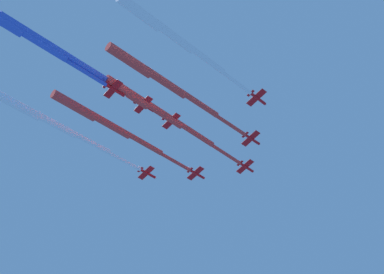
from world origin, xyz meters
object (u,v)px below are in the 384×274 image
Objects in this scene: jet_port_inner at (108,124)px; jet_starboard_inner at (164,82)px; jet_lead at (161,113)px; jet_port_mid at (54,124)px; jet_port_outer at (67,57)px; jet_starboard_mid at (173,36)px; jet_starboard_outer at (36,39)px.

jet_starboard_inner is (-2.44, 31.67, 0.27)m from jet_port_inner.
jet_starboard_inner is (10.60, 15.61, -2.19)m from jet_lead.
jet_port_inner is 1.01× the size of jet_starboard_inner.
jet_port_outer is (14.16, 33.00, 0.71)m from jet_port_mid.
jet_port_outer is (22.43, -30.90, -0.21)m from jet_starboard_mid.
jet_starboard_inner is 1.07× the size of jet_starboard_mid.
jet_lead is at bearing -121.85° from jet_starboard_mid.
jet_starboard_inner is at bearing 55.82° from jet_lead.
jet_port_mid is at bearing -43.71° from jet_port_inner.
jet_lead is 1.00× the size of jet_port_outer.
jet_starboard_outer is at bearing 2.80° from jet_lead.
jet_port_outer is 1.04× the size of jet_starboard_outer.
jet_port_inner is 34.91m from jet_port_outer.
jet_port_outer reaches higher than jet_port_inner.
jet_starboard_outer is (12.25, 0.72, -0.58)m from jet_port_outer.
jet_starboard_outer is (44.50, -12.91, 1.30)m from jet_starboard_inner.
jet_port_mid is at bearing -68.80° from jet_starboard_inner.
jet_port_inner is 0.99× the size of jet_starboard_outer.
jet_starboard_mid is (20.42, 32.87, -0.11)m from jet_lead.
jet_port_mid is (18.09, -46.63, 1.16)m from jet_starboard_inner.
jet_port_mid is (28.69, -31.03, -1.03)m from jet_lead.
jet_starboard_outer is (34.67, -30.18, -0.79)m from jet_starboard_mid.
jet_lead is 1.03× the size of jet_starboard_outer.
jet_port_outer is 12.28m from jet_starboard_outer.
jet_starboard_mid is 0.88× the size of jet_port_outer.
jet_port_outer is at bearing 66.78° from jet_port_mid.
jet_starboard_inner is at bearing 157.09° from jet_port_outer.
jet_port_inner is at bearing -50.94° from jet_lead.
jet_starboard_inner is 0.95× the size of jet_port_outer.
jet_starboard_mid is 38.18m from jet_port_outer.
jet_starboard_inner is at bearing 111.20° from jet_port_mid.
jet_port_mid reaches higher than jet_starboard_inner.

